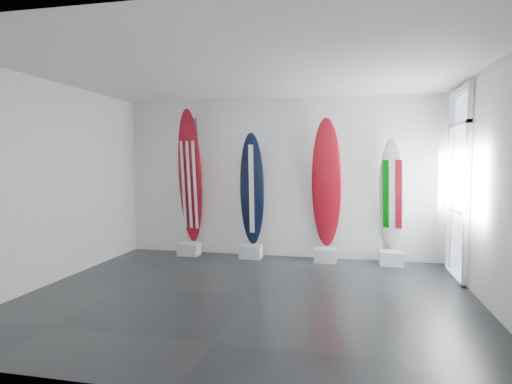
% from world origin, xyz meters
% --- Properties ---
extents(floor, '(6.00, 6.00, 0.00)m').
position_xyz_m(floor, '(0.00, 0.00, 0.00)').
color(floor, black).
rests_on(floor, ground).
extents(ceiling, '(6.00, 6.00, 0.00)m').
position_xyz_m(ceiling, '(0.00, 0.00, 3.00)').
color(ceiling, white).
rests_on(ceiling, wall_back).
extents(wall_back, '(6.00, 0.00, 6.00)m').
position_xyz_m(wall_back, '(0.00, 2.50, 1.50)').
color(wall_back, white).
rests_on(wall_back, ground).
extents(wall_front, '(6.00, 0.00, 6.00)m').
position_xyz_m(wall_front, '(0.00, -2.50, 1.50)').
color(wall_front, white).
rests_on(wall_front, ground).
extents(wall_left, '(0.00, 5.00, 5.00)m').
position_xyz_m(wall_left, '(-3.00, 0.00, 1.50)').
color(wall_left, white).
rests_on(wall_left, ground).
extents(wall_right, '(0.00, 5.00, 5.00)m').
position_xyz_m(wall_right, '(3.00, 0.00, 1.50)').
color(wall_right, white).
rests_on(wall_right, ground).
extents(display_block_usa, '(0.40, 0.30, 0.24)m').
position_xyz_m(display_block_usa, '(-1.70, 2.18, 0.12)').
color(display_block_usa, silver).
rests_on(display_block_usa, floor).
extents(surfboard_usa, '(0.64, 0.44, 2.59)m').
position_xyz_m(surfboard_usa, '(-1.70, 2.28, 1.53)').
color(surfboard_usa, maroon).
rests_on(surfboard_usa, display_block_usa).
extents(display_block_navy, '(0.40, 0.30, 0.24)m').
position_xyz_m(display_block_navy, '(-0.47, 2.18, 0.12)').
color(display_block_navy, silver).
rests_on(display_block_navy, floor).
extents(surfboard_navy, '(0.50, 0.24, 2.12)m').
position_xyz_m(surfboard_navy, '(-0.47, 2.28, 1.30)').
color(surfboard_navy, black).
rests_on(surfboard_navy, display_block_navy).
extents(display_block_swiss, '(0.40, 0.30, 0.24)m').
position_xyz_m(display_block_swiss, '(0.92, 2.18, 0.12)').
color(display_block_swiss, silver).
rests_on(display_block_swiss, floor).
extents(surfboard_swiss, '(0.56, 0.45, 2.36)m').
position_xyz_m(surfboard_swiss, '(0.92, 2.28, 1.41)').
color(surfboard_swiss, maroon).
rests_on(surfboard_swiss, display_block_swiss).
extents(display_block_italy, '(0.40, 0.30, 0.24)m').
position_xyz_m(display_block_italy, '(2.06, 2.18, 0.12)').
color(display_block_italy, silver).
rests_on(display_block_italy, floor).
extents(surfboard_italy, '(0.53, 0.47, 1.99)m').
position_xyz_m(surfboard_italy, '(2.06, 2.28, 1.23)').
color(surfboard_italy, white).
rests_on(surfboard_italy, display_block_italy).
extents(wall_outlet, '(0.09, 0.02, 0.13)m').
position_xyz_m(wall_outlet, '(-2.45, 2.48, 0.35)').
color(wall_outlet, silver).
rests_on(wall_outlet, wall_back).
extents(glass_door, '(0.12, 1.16, 2.85)m').
position_xyz_m(glass_door, '(2.97, 1.55, 1.43)').
color(glass_door, white).
rests_on(glass_door, floor).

